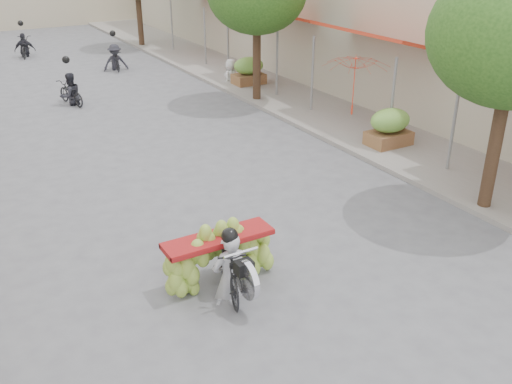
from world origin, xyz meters
name	(u,v)px	position (x,y,z in m)	size (l,w,h in m)	color
sidewalk_right	(280,88)	(7.00, 15.00, 0.06)	(4.00, 60.00, 0.12)	gray
shophouse_row_right	(403,3)	(11.99, 14.00, 3.00)	(9.77, 40.00, 6.00)	#B4AC95
produce_crate_mid	(390,124)	(6.20, 8.00, 0.71)	(1.20, 0.88, 1.16)	brown
produce_crate_far	(249,69)	(6.20, 16.00, 0.71)	(1.20, 0.88, 1.16)	brown
banana_motorbike	(225,253)	(-0.94, 4.16, 0.71)	(2.20, 1.85, 2.15)	black
market_umbrella	(357,55)	(5.82, 9.17, 2.47)	(2.22, 2.22, 1.74)	red
pedestrian	(231,59)	(5.93, 16.95, 0.94)	(0.94, 0.82, 1.64)	silver
bg_motorbike_a	(69,83)	(-0.44, 16.96, 0.77)	(0.89, 1.56, 1.95)	black
bg_motorbike_b	(114,50)	(2.57, 21.41, 0.88)	(1.11, 1.55, 1.95)	black
bg_motorbike_c	(23,40)	(-0.34, 26.39, 0.79)	(1.08, 1.75, 1.95)	black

